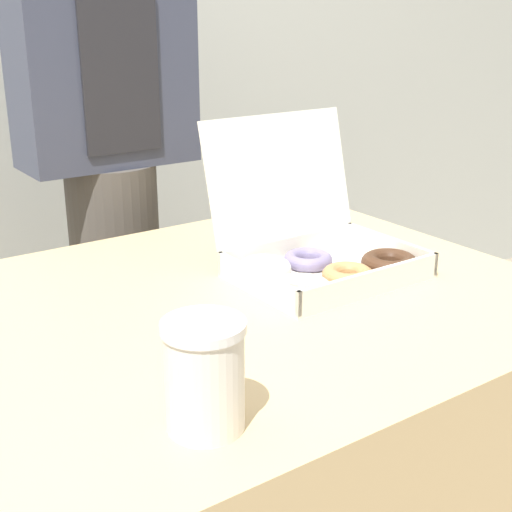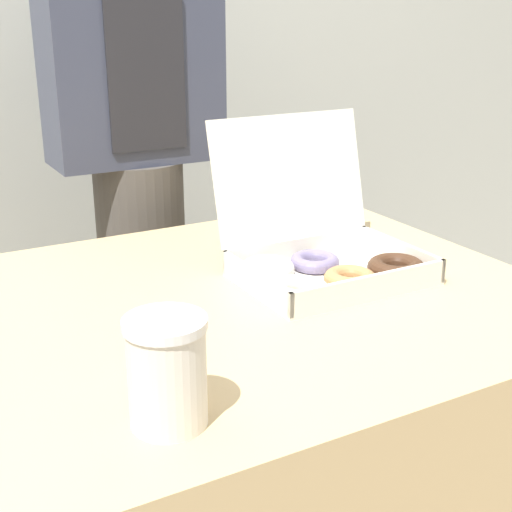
% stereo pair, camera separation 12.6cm
% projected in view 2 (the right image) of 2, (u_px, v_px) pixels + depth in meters
% --- Properties ---
extents(table, '(1.06, 0.89, 0.76)m').
position_uv_depth(table, '(247.00, 475.00, 1.39)').
color(table, tan).
rests_on(table, ground_plane).
extents(donut_box, '(0.36, 0.31, 0.29)m').
position_uv_depth(donut_box, '(323.00, 256.00, 1.33)').
color(donut_box, white).
rests_on(donut_box, table).
extents(coffee_cup, '(0.10, 0.10, 0.14)m').
position_uv_depth(coffee_cup, '(167.00, 372.00, 0.85)').
color(coffee_cup, silver).
rests_on(coffee_cup, table).
extents(person_customer, '(0.42, 0.23, 1.65)m').
position_uv_depth(person_customer, '(137.00, 154.00, 1.82)').
color(person_customer, '#4C4742').
rests_on(person_customer, ground_plane).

